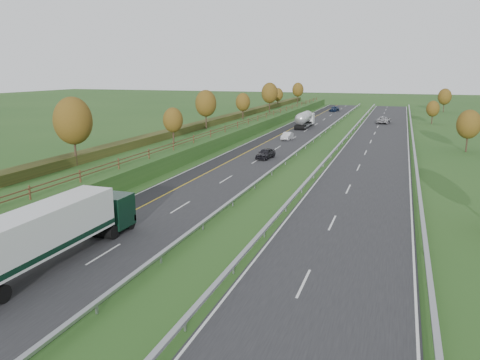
# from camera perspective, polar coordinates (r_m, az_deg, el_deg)

# --- Properties ---
(ground) EXTENTS (400.00, 400.00, 0.00)m
(ground) POSITION_cam_1_polar(r_m,az_deg,el_deg) (71.72, 9.03, 3.09)
(ground) COLOR #244B1A
(ground) RESTS_ON ground
(near_carriageway) EXTENTS (10.50, 200.00, 0.04)m
(near_carriageway) POSITION_cam_1_polar(r_m,az_deg,el_deg) (78.23, 3.89, 4.08)
(near_carriageway) COLOR black
(near_carriageway) RESTS_ON ground
(far_carriageway) EXTENTS (10.50, 200.00, 0.04)m
(far_carriageway) POSITION_cam_1_polar(r_m,az_deg,el_deg) (75.71, 16.06, 3.29)
(far_carriageway) COLOR black
(far_carriageway) RESTS_ON ground
(hard_shoulder) EXTENTS (3.00, 200.00, 0.04)m
(hard_shoulder) POSITION_cam_1_polar(r_m,az_deg,el_deg) (79.27, 1.27, 4.23)
(hard_shoulder) COLOR black
(hard_shoulder) RESTS_ON ground
(lane_markings) EXTENTS (26.75, 200.00, 0.01)m
(lane_markings) POSITION_cam_1_polar(r_m,az_deg,el_deg) (76.72, 8.50, 3.81)
(lane_markings) COLOR silver
(lane_markings) RESTS_ON near_carriageway
(embankment_left) EXTENTS (12.00, 200.00, 2.00)m
(embankment_left) POSITION_cam_1_polar(r_m,az_deg,el_deg) (82.38, -4.89, 5.22)
(embankment_left) COLOR #244B1A
(embankment_left) RESTS_ON ground
(hedge_left) EXTENTS (2.20, 180.00, 1.10)m
(hedge_left) POSITION_cam_1_polar(r_m,az_deg,el_deg) (83.00, -6.18, 6.33)
(hedge_left) COLOR #2B3415
(hedge_left) RESTS_ON embankment_left
(fence_left) EXTENTS (0.12, 189.06, 1.20)m
(fence_left) POSITION_cam_1_polar(r_m,az_deg,el_deg) (80.07, -2.07, 6.27)
(fence_left) COLOR #422B19
(fence_left) RESTS_ON embankment_left
(median_barrier_near) EXTENTS (0.32, 200.00, 0.71)m
(median_barrier_near) POSITION_cam_1_polar(r_m,az_deg,el_deg) (76.88, 8.02, 4.27)
(median_barrier_near) COLOR gray
(median_barrier_near) RESTS_ON ground
(median_barrier_far) EXTENTS (0.32, 200.00, 0.71)m
(median_barrier_far) POSITION_cam_1_polar(r_m,az_deg,el_deg) (76.09, 11.79, 4.03)
(median_barrier_far) COLOR gray
(median_barrier_far) RESTS_ON ground
(outer_barrier_far) EXTENTS (0.32, 200.00, 0.71)m
(outer_barrier_far) POSITION_cam_1_polar(r_m,az_deg,el_deg) (75.57, 20.48, 3.41)
(outer_barrier_far) COLOR gray
(outer_barrier_far) RESTS_ON ground
(trees_left) EXTENTS (6.64, 164.30, 7.66)m
(trees_left) POSITION_cam_1_polar(r_m,az_deg,el_deg) (78.60, -5.73, 8.75)
(trees_left) COLOR #2D2116
(trees_left) RESTS_ON embankment_left
(trees_far) EXTENTS (8.45, 118.60, 7.12)m
(trees_far) POSITION_cam_1_polar(r_m,az_deg,el_deg) (104.59, 24.48, 7.58)
(trees_far) COLOR #2D2116
(trees_far) RESTS_ON ground
(box_lorry) EXTENTS (2.58, 16.28, 4.06)m
(box_lorry) POSITION_cam_1_polar(r_m,az_deg,el_deg) (32.45, -22.31, -5.94)
(box_lorry) COLOR black
(box_lorry) RESTS_ON near_carriageway
(road_tanker) EXTENTS (2.40, 11.22, 3.46)m
(road_tanker) POSITION_cam_1_polar(r_m,az_deg,el_deg) (105.35, 7.90, 7.36)
(road_tanker) COLOR silver
(road_tanker) RESTS_ON near_carriageway
(car_dark_near) EXTENTS (2.20, 4.48, 1.47)m
(car_dark_near) POSITION_cam_1_polar(r_m,az_deg,el_deg) (67.37, 3.13, 3.26)
(car_dark_near) COLOR black
(car_dark_near) RESTS_ON near_carriageway
(car_silver_mid) EXTENTS (1.59, 4.15, 1.35)m
(car_silver_mid) POSITION_cam_1_polar(r_m,az_deg,el_deg) (86.15, 5.78, 5.36)
(car_silver_mid) COLOR silver
(car_silver_mid) RESTS_ON near_carriageway
(car_small_far) EXTENTS (2.74, 5.51, 1.54)m
(car_small_far) POSITION_cam_1_polar(r_m,az_deg,el_deg) (148.35, 11.43, 8.49)
(car_small_far) COLOR #121F39
(car_small_far) RESTS_ON near_carriageway
(car_oncoming) EXTENTS (3.34, 6.18, 1.65)m
(car_oncoming) POSITION_cam_1_polar(r_m,az_deg,el_deg) (117.80, 17.11, 7.03)
(car_oncoming) COLOR #9A999D
(car_oncoming) RESTS_ON far_carriageway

